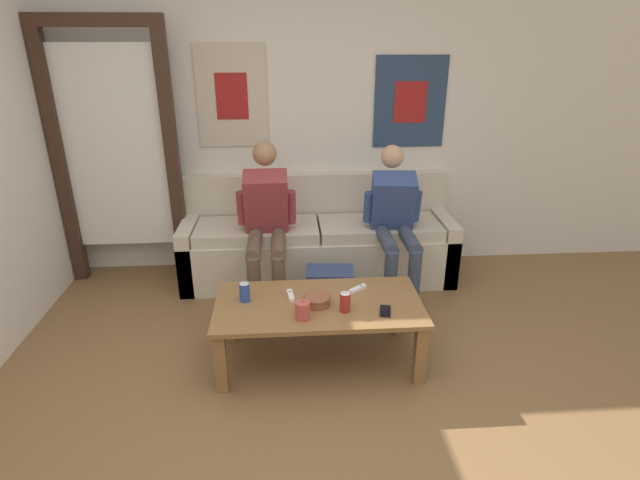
# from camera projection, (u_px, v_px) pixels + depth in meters

# --- Properties ---
(ground_plane) EXTENTS (18.00, 18.00, 0.00)m
(ground_plane) POSITION_uv_depth(u_px,v_px,m) (289.00, 461.00, 2.53)
(ground_plane) COLOR brown
(wall_back) EXTENTS (10.00, 0.07, 2.55)m
(wall_back) POSITION_uv_depth(u_px,v_px,m) (282.00, 125.00, 4.28)
(wall_back) COLOR silver
(wall_back) RESTS_ON ground_plane
(door_frame) EXTENTS (1.00, 0.10, 2.15)m
(door_frame) POSITION_uv_depth(u_px,v_px,m) (114.00, 142.00, 4.02)
(door_frame) COLOR #382319
(door_frame) RESTS_ON ground_plane
(couch) EXTENTS (2.31, 0.67, 0.87)m
(couch) POSITION_uv_depth(u_px,v_px,m) (318.00, 244.00, 4.36)
(couch) COLOR beige
(couch) RESTS_ON ground_plane
(coffee_table) EXTENTS (1.31, 0.65, 0.43)m
(coffee_table) POSITION_uv_depth(u_px,v_px,m) (319.00, 312.00, 3.19)
(coffee_table) COLOR olive
(coffee_table) RESTS_ON ground_plane
(person_seated_adult) EXTENTS (0.47, 0.91, 1.23)m
(person_seated_adult) POSITION_uv_depth(u_px,v_px,m) (266.00, 219.00, 3.86)
(person_seated_adult) COLOR brown
(person_seated_adult) RESTS_ON ground_plane
(person_seated_teen) EXTENTS (0.47, 0.87, 1.19)m
(person_seated_teen) POSITION_uv_depth(u_px,v_px,m) (395.00, 218.00, 3.94)
(person_seated_teen) COLOR #384256
(person_seated_teen) RESTS_ON ground_plane
(backpack) EXTENTS (0.38, 0.28, 0.36)m
(backpack) POSITION_uv_depth(u_px,v_px,m) (330.00, 293.00, 3.81)
(backpack) COLOR navy
(backpack) RESTS_ON ground_plane
(ceramic_bowl) EXTENTS (0.17, 0.17, 0.06)m
(ceramic_bowl) POSITION_uv_depth(u_px,v_px,m) (317.00, 300.00, 3.13)
(ceramic_bowl) COLOR brown
(ceramic_bowl) RESTS_ON coffee_table
(pillar_candle) EXTENTS (0.09, 0.09, 0.12)m
(pillar_candle) POSITION_uv_depth(u_px,v_px,m) (303.00, 310.00, 2.97)
(pillar_candle) COLOR #B24C42
(pillar_candle) RESTS_ON coffee_table
(drink_can_blue) EXTENTS (0.07, 0.07, 0.12)m
(drink_can_blue) POSITION_uv_depth(u_px,v_px,m) (245.00, 292.00, 3.16)
(drink_can_blue) COLOR #28479E
(drink_can_blue) RESTS_ON coffee_table
(drink_can_red) EXTENTS (0.07, 0.07, 0.12)m
(drink_can_red) POSITION_uv_depth(u_px,v_px,m) (345.00, 302.00, 3.04)
(drink_can_red) COLOR maroon
(drink_can_red) RESTS_ON coffee_table
(game_controller_near_left) EXTENTS (0.05, 0.15, 0.03)m
(game_controller_near_left) POSITION_uv_depth(u_px,v_px,m) (291.00, 296.00, 3.22)
(game_controller_near_left) COLOR white
(game_controller_near_left) RESTS_ON coffee_table
(game_controller_near_right) EXTENTS (0.13, 0.12, 0.03)m
(game_controller_near_right) POSITION_uv_depth(u_px,v_px,m) (358.00, 289.00, 3.31)
(game_controller_near_right) COLOR white
(game_controller_near_right) RESTS_ON coffee_table
(cell_phone) EXTENTS (0.09, 0.15, 0.01)m
(cell_phone) POSITION_uv_depth(u_px,v_px,m) (385.00, 311.00, 3.05)
(cell_phone) COLOR black
(cell_phone) RESTS_ON coffee_table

